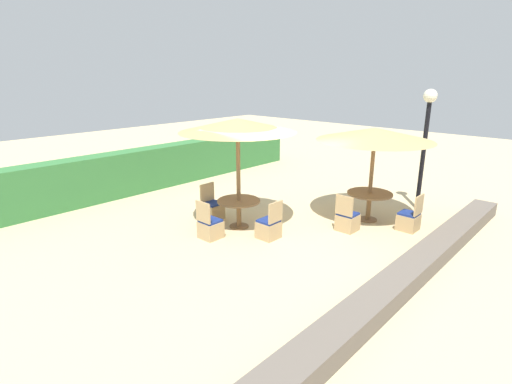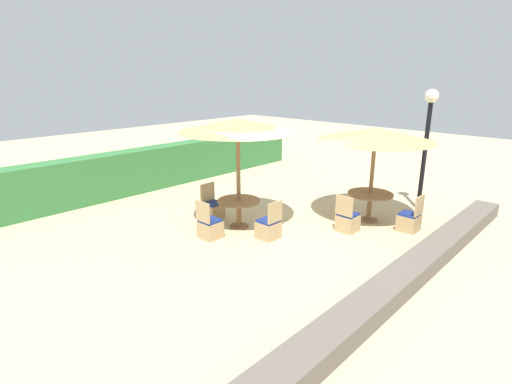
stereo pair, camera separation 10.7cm
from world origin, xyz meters
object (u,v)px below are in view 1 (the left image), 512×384
Objects in this scene: round_table_center at (239,206)px; patio_chair_front_right_west at (347,220)px; patio_chair_center_south at (269,228)px; patio_chair_center_west at (210,227)px; parasol_center at (238,126)px; lamp_post at (427,126)px; parasol_front_right at (375,134)px; patio_chair_center_north at (212,209)px; round_table_front_right at (369,198)px; patio_chair_front_right_south at (409,220)px.

patio_chair_front_right_west is at bearing -52.31° from round_table_center.
patio_chair_center_south is 1.00× the size of patio_chair_center_west.
lamp_post is at bearing -31.44° from parasol_center.
parasol_front_right is 3.42m from parasol_center.
lamp_post is 5.53m from round_table_center.
patio_chair_center_north reaches higher than round_table_center.
round_table_front_right is (-1.81, 0.58, -1.75)m from lamp_post.
round_table_front_right is at bearing 88.20° from patio_chair_front_right_west.
patio_chair_center_west is at bearing 46.31° from patio_chair_center_north.
lamp_post is 5.24m from patio_chair_center_south.
patio_chair_center_west reaches higher than round_table_front_right.
round_table_front_right is 1.24× the size of patio_chair_front_right_west.
parasol_center is (-2.68, 3.22, 2.27)m from patio_chair_front_right_south.
patio_chair_front_right_south is at bearing -88.16° from parasol_front_right.
round_table_front_right is at bearing 59.28° from patio_chair_center_west.
round_table_front_right reaches higher than round_table_center.
patio_chair_front_right_south is at bearing -164.65° from lamp_post.
round_table_front_right is 1.24× the size of patio_chair_front_right_south.
patio_chair_center_west is at bearing -179.78° from round_table_center.
lamp_post is at bearing -17.81° from parasol_front_right.
round_table_center is (0.00, 0.00, -1.98)m from parasol_center.
parasol_center reaches higher than patio_chair_center_south.
round_table_front_right is 1.07m from patio_chair_front_right_west.
lamp_post is 3.57m from patio_chair_front_right_west.
patio_chair_center_west is (-5.42, 2.72, -2.09)m from lamp_post.
parasol_front_right is 2.26m from patio_chair_front_right_south.
round_table_center is at bearing 148.56° from lamp_post.
lamp_post reaches higher than patio_chair_front_right_west.
patio_chair_center_south is 1.38m from patio_chair_center_west.
patio_chair_center_west is (-0.90, -0.95, 0.00)m from patio_chair_center_north.
patio_chair_center_west is at bearing 149.28° from round_table_front_right.
patio_chair_center_west is (-2.59, 2.11, 0.00)m from patio_chair_front_right_west.
parasol_front_right is at bearing 131.16° from patio_chair_center_north.
patio_chair_center_south reaches higher than round_table_front_right.
parasol_front_right is at bearing 162.19° from lamp_post.
patio_chair_center_west is at bearing 132.52° from patio_chair_center_south.
patio_chair_center_north is (-0.03, 1.96, 0.00)m from patio_chair_center_south.
patio_chair_center_south is (-2.71, 2.20, 0.00)m from patio_chair_front_right_south.
patio_chair_center_north is at bearing 123.32° from patio_chair_front_right_south.
round_table_center is at bearing 141.00° from parasol_front_right.
round_table_front_right is at bearing -39.00° from parasol_center.
round_table_center is 1.00m from patio_chair_center_west.
lamp_post is at bearing 15.35° from patio_chair_front_right_south.
round_table_front_right is 1.24× the size of patio_chair_center_south.
round_table_front_right is 4.21m from patio_chair_center_west.
patio_chair_front_right_south is (-1.78, -0.49, -2.09)m from lamp_post.
patio_chair_center_south is 1.96m from patio_chair_center_north.
lamp_post is 3.57× the size of patio_chair_center_north.
patio_chair_center_north is at bearing 140.87° from lamp_post.
round_table_center is at bearing 93.08° from patio_chair_center_north.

